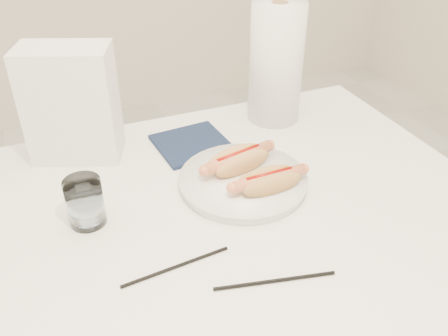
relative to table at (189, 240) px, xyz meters
name	(u,v)px	position (x,y,z in m)	size (l,w,h in m)	color
table	(189,240)	(0.00, 0.00, 0.00)	(1.20, 0.80, 0.75)	white
plate	(243,182)	(0.14, 0.05, 0.07)	(0.25, 0.25, 0.02)	white
hotdog_left	(238,160)	(0.14, 0.08, 0.10)	(0.17, 0.09, 0.05)	tan
hotdog_right	(269,181)	(0.17, 0.00, 0.10)	(0.16, 0.06, 0.04)	tan
water_glass	(85,202)	(-0.17, 0.05, 0.11)	(0.07, 0.07, 0.09)	silver
chopstick_near	(176,267)	(-0.06, -0.12, 0.06)	(0.01, 0.01, 0.19)	black
chopstick_far	(275,281)	(0.08, -0.21, 0.06)	(0.01, 0.01, 0.20)	black
napkin_box	(71,104)	(-0.15, 0.30, 0.18)	(0.19, 0.10, 0.25)	white
navy_napkin	(192,144)	(0.09, 0.24, 0.06)	(0.16, 0.16, 0.01)	#121D39
paper_towel_roll	(276,64)	(0.33, 0.30, 0.20)	(0.13, 0.13, 0.29)	white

